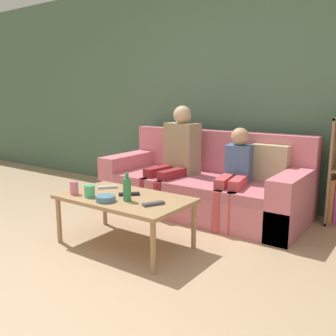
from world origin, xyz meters
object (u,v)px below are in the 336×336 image
object	(u,v)px
couch	(205,186)
tv_remote_0	(153,204)
person_adult	(177,152)
person_child	(235,170)
tv_remote_2	(129,194)
cup_near	(74,188)
cup_far	(90,191)
bottle	(127,189)
snack_bowl	(106,199)
tv_remote_1	(107,187)
coffee_table	(124,201)

from	to	relation	value
couch	tv_remote_0	world-z (taller)	couch
person_adult	person_child	xyz separation A→B (m)	(0.70, -0.04, -0.11)
tv_remote_0	tv_remote_2	distance (m)	0.35
person_adult	cup_near	xyz separation A→B (m)	(-0.18, -1.27, -0.15)
cup_far	bottle	bearing A→B (deg)	16.03
person_adult	tv_remote_2	distance (m)	1.08
couch	person_adult	xyz separation A→B (m)	(-0.29, -0.09, 0.35)
couch	person_adult	distance (m)	0.47
cup_far	snack_bowl	distance (m)	0.19
person_child	tv_remote_1	xyz separation A→B (m)	(-0.79, -0.93, -0.09)
coffee_table	tv_remote_0	bearing A→B (deg)	-8.71
couch	snack_bowl	bearing A→B (deg)	-94.62
couch	person_adult	bearing A→B (deg)	-163.18
person_child	snack_bowl	xyz separation A→B (m)	(-0.51, -1.23, -0.08)
person_adult	snack_bowl	size ratio (longest dim) A/B	7.21
tv_remote_0	tv_remote_2	xyz separation A→B (m)	(-0.33, 0.10, 0.00)
cup_near	cup_far	distance (m)	0.17
couch	cup_near	distance (m)	1.45
person_adult	cup_far	distance (m)	1.27
coffee_table	cup_near	world-z (taller)	cup_near
tv_remote_0	bottle	bearing A→B (deg)	-147.64
cup_near	bottle	size ratio (longest dim) A/B	0.49
person_child	cup_near	xyz separation A→B (m)	(-0.87, -1.23, -0.04)
tv_remote_2	snack_bowl	bearing A→B (deg)	-53.18
coffee_table	tv_remote_1	bearing A→B (deg)	158.59
cup_near	tv_remote_2	size ratio (longest dim) A/B	0.70
tv_remote_2	bottle	bearing A→B (deg)	-9.53
tv_remote_0	bottle	distance (m)	0.25
cup_far	tv_remote_2	distance (m)	0.32
cup_near	couch	bearing A→B (deg)	70.98
tv_remote_1	coffee_table	bearing A→B (deg)	17.56
person_adult	snack_bowl	xyz separation A→B (m)	(0.18, -1.27, -0.19)
tv_remote_1	snack_bowl	world-z (taller)	snack_bowl
couch	cup_near	xyz separation A→B (m)	(-0.47, -1.36, 0.20)
person_adult	person_child	size ratio (longest dim) A/B	1.22
tv_remote_2	tv_remote_0	bearing A→B (deg)	27.37
coffee_table	tv_remote_1	distance (m)	0.33
cup_far	tv_remote_1	size ratio (longest dim) A/B	0.59
person_child	tv_remote_1	distance (m)	1.22
couch	cup_near	bearing A→B (deg)	-109.02
person_child	tv_remote_0	size ratio (longest dim) A/B	5.25
tv_remote_0	snack_bowl	xyz separation A→B (m)	(-0.36, -0.13, 0.01)
couch	person_child	xyz separation A→B (m)	(0.40, -0.13, 0.24)
tv_remote_1	snack_bowl	bearing A→B (deg)	-8.76
person_adult	tv_remote_2	size ratio (longest dim) A/B	7.20
person_adult	person_child	distance (m)	0.71
snack_bowl	person_adult	bearing A→B (deg)	98.20
coffee_table	tv_remote_2	distance (m)	0.07
cup_near	tv_remote_0	world-z (taller)	cup_near
coffee_table	snack_bowl	distance (m)	0.20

